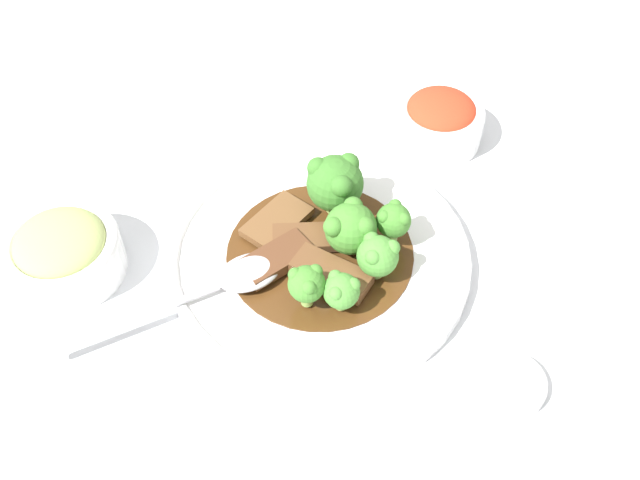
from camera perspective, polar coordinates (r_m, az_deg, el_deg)
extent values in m
plane|color=silver|center=(0.72, 0.00, -1.74)|extent=(4.00, 4.00, 0.00)
cylinder|color=white|center=(0.71, 0.00, -1.39)|extent=(0.29, 0.29, 0.01)
torus|color=white|center=(0.71, 0.00, -1.04)|extent=(0.29, 0.29, 0.01)
cylinder|color=#4C2D14|center=(0.71, 0.00, -1.00)|extent=(0.18, 0.18, 0.00)
cube|color=brown|center=(0.68, 0.87, -2.56)|extent=(0.03, 0.07, 0.01)
cube|color=brown|center=(0.71, -0.82, 0.19)|extent=(0.06, 0.08, 0.01)
cube|color=brown|center=(0.72, -3.30, 1.42)|extent=(0.07, 0.05, 0.01)
cube|color=#56331E|center=(0.69, -3.34, -1.45)|extent=(0.08, 0.06, 0.01)
cylinder|color=#7FA84C|center=(0.66, 1.60, -4.78)|extent=(0.01, 0.01, 0.01)
sphere|color=#4C8E38|center=(0.65, 1.64, -3.90)|extent=(0.03, 0.03, 0.03)
sphere|color=#4C8E38|center=(0.63, 1.23, -4.08)|extent=(0.01, 0.01, 0.01)
sphere|color=#4C8E38|center=(0.64, 2.56, -3.41)|extent=(0.01, 0.01, 0.01)
sphere|color=#4C8E38|center=(0.65, 1.17, -2.82)|extent=(0.01, 0.01, 0.01)
cylinder|color=#8EB756|center=(0.73, 1.12, 2.84)|extent=(0.02, 0.02, 0.02)
sphere|color=#387028|center=(0.71, 1.15, 4.33)|extent=(0.06, 0.06, 0.06)
sphere|color=#387028|center=(0.69, 1.47, 4.21)|extent=(0.02, 0.02, 0.02)
sphere|color=#387028|center=(0.71, 2.19, 5.83)|extent=(0.02, 0.02, 0.02)
sphere|color=#387028|center=(0.71, -0.16, 5.50)|extent=(0.02, 0.02, 0.02)
cylinder|color=#7FA84C|center=(0.71, 5.50, 0.42)|extent=(0.01, 0.01, 0.02)
sphere|color=#427F2D|center=(0.69, 5.62, 1.50)|extent=(0.03, 0.03, 0.03)
sphere|color=#427F2D|center=(0.68, 6.38, 1.60)|extent=(0.01, 0.01, 0.01)
sphere|color=#427F2D|center=(0.69, 5.75, 2.62)|extent=(0.01, 0.01, 0.01)
sphere|color=#427F2D|center=(0.68, 4.91, 1.77)|extent=(0.01, 0.01, 0.01)
cylinder|color=#7FA84C|center=(0.68, 4.35, -2.22)|extent=(0.01, 0.01, 0.01)
sphere|color=#4C8E38|center=(0.67, 4.45, -1.18)|extent=(0.04, 0.04, 0.04)
sphere|color=#4C8E38|center=(0.66, 5.52, -0.58)|extent=(0.01, 0.01, 0.01)
sphere|color=#4C8E38|center=(0.67, 3.93, 0.06)|extent=(0.01, 0.01, 0.01)
sphere|color=#4C8E38|center=(0.65, 4.06, -1.31)|extent=(0.01, 0.01, 0.01)
cylinder|color=#8EB756|center=(0.66, -1.00, -4.39)|extent=(0.01, 0.01, 0.02)
sphere|color=#427F2D|center=(0.65, -1.02, -3.37)|extent=(0.03, 0.03, 0.03)
sphere|color=#427F2D|center=(0.64, -0.34, -2.39)|extent=(0.01, 0.01, 0.01)
sphere|color=#427F2D|center=(0.64, -1.90, -2.65)|extent=(0.01, 0.01, 0.01)
sphere|color=#427F2D|center=(0.63, -0.85, -3.61)|extent=(0.01, 0.01, 0.01)
cylinder|color=#8EB756|center=(0.70, 2.30, -0.32)|extent=(0.02, 0.02, 0.01)
sphere|color=#427F2D|center=(0.69, 2.36, 0.88)|extent=(0.05, 0.05, 0.05)
sphere|color=#427F2D|center=(0.69, 2.54, 2.57)|extent=(0.02, 0.02, 0.02)
sphere|color=#427F2D|center=(0.67, 1.21, 1.26)|extent=(0.02, 0.02, 0.02)
sphere|color=#427F2D|center=(0.67, 3.44, 1.02)|extent=(0.02, 0.02, 0.02)
ellipsoid|color=#B7B7BC|center=(0.68, -5.41, -2.46)|extent=(0.07, 0.07, 0.01)
cylinder|color=#B7B7BC|center=(0.67, -13.96, -5.82)|extent=(0.13, 0.10, 0.01)
cylinder|color=white|center=(0.85, 8.90, 7.73)|extent=(0.05, 0.05, 0.01)
cylinder|color=white|center=(0.83, 9.04, 8.59)|extent=(0.09, 0.09, 0.04)
torus|color=white|center=(0.82, 9.21, 9.63)|extent=(0.09, 0.09, 0.01)
ellipsoid|color=red|center=(0.82, 9.24, 9.78)|extent=(0.07, 0.07, 0.03)
cylinder|color=white|center=(0.75, -18.52, -2.02)|extent=(0.06, 0.06, 0.01)
cylinder|color=white|center=(0.74, -18.83, -1.24)|extent=(0.11, 0.11, 0.04)
torus|color=white|center=(0.72, -19.21, -0.28)|extent=(0.11, 0.11, 0.01)
ellipsoid|color=#A3B266|center=(0.72, -19.27, -0.14)|extent=(0.08, 0.08, 0.03)
cylinder|color=white|center=(0.66, 14.23, -10.62)|extent=(0.06, 0.06, 0.01)
torus|color=white|center=(0.66, 14.31, -10.41)|extent=(0.06, 0.06, 0.01)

